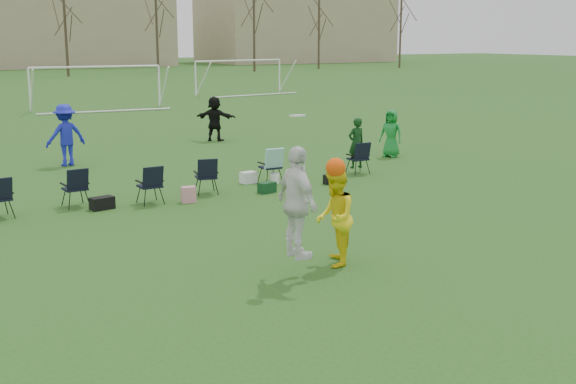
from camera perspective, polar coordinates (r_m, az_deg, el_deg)
ground at (r=12.52m, az=7.42°, el=-6.82°), size 260.00×260.00×0.00m
fielder_blue at (r=24.14m, az=-17.17°, el=4.32°), size 1.37×0.91×1.97m
fielder_green_far at (r=25.06m, az=8.15°, el=4.60°), size 0.84×0.95×1.63m
fielder_black at (r=28.86m, az=-5.81°, el=5.79°), size 1.52×1.54×1.77m
center_contest at (r=12.50m, az=2.32°, el=-1.39°), size 1.74×1.45×2.82m
sideline_setup at (r=19.30m, az=-5.86°, el=1.50°), size 10.96×1.78×1.68m
goal_mid at (r=42.93m, az=-14.91°, el=8.90°), size 7.40×0.63×2.46m
goal_right at (r=52.81m, az=-3.88°, el=9.81°), size 7.35×1.14×2.46m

